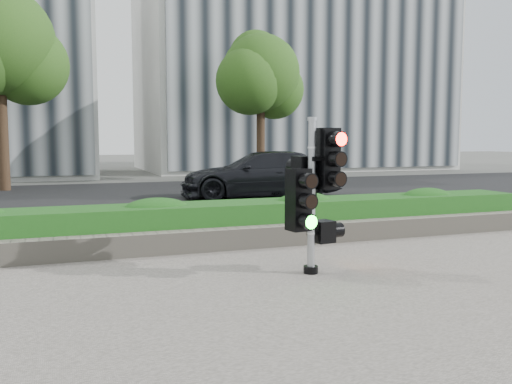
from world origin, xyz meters
The scene contains 10 objects.
ground centered at (0.00, 0.00, 0.00)m, with size 120.00×120.00×0.00m, color #51514C.
sidewalk centered at (0.00, -2.50, 0.01)m, with size 16.00×11.00×0.03m, color #9E9389.
road centered at (0.00, 10.00, 0.01)m, with size 60.00×13.00×0.02m, color black.
curb centered at (0.00, 3.15, 0.06)m, with size 60.00×0.25×0.12m, color gray.
stone_wall centered at (0.00, 1.90, 0.20)m, with size 12.00×0.32×0.34m, color gray.
hedge centered at (0.00, 2.55, 0.37)m, with size 12.00×1.00×0.68m, color #368729.
building_right centered at (11.00, 25.00, 6.00)m, with size 18.00×10.00×12.00m, color #B7B7B2.
tree_right centered at (5.48, 15.55, 4.48)m, with size 4.10×3.58×6.53m.
traffic_signal centered at (0.43, 0.03, 1.17)m, with size 0.74×0.59×2.06m.
car_dark centered at (3.13, 9.18, 0.73)m, with size 2.00×4.91×1.43m, color black.
Camera 1 is at (-2.70, -6.39, 1.80)m, focal length 38.00 mm.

